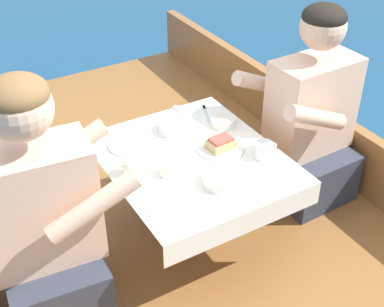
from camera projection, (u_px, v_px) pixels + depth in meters
name	position (u px, v px, depth m)	size (l,w,h in m)	color
ground_plane	(178.00, 269.00, 2.78)	(60.00, 60.00, 0.00)	navy
boat_deck	(178.00, 244.00, 2.68)	(1.89, 3.45, 0.36)	brown
gunwale_starboard	(325.00, 136.00, 2.86)	(0.06, 3.45, 0.32)	#936033
cockpit_table	(192.00, 166.00, 2.25)	(0.70, 0.81, 0.44)	#B2B2B7
person_port	(45.00, 223.00, 1.93)	(0.55, 0.48, 1.00)	#333847
person_starboard	(308.00, 124.00, 2.53)	(0.53, 0.45, 0.97)	#333847
plate_sandwich	(221.00, 149.00, 2.27)	(0.20, 0.20, 0.01)	silver
plate_bread	(131.00, 144.00, 2.30)	(0.20, 0.20, 0.01)	silver
sandwich	(221.00, 143.00, 2.26)	(0.12, 0.09, 0.05)	tan
bowl_port_near	(223.00, 121.00, 2.42)	(0.11, 0.11, 0.04)	silver
bowl_starboard_near	(173.00, 126.00, 2.38)	(0.13, 0.13, 0.04)	silver
bowl_center_far	(221.00, 179.00, 2.07)	(0.14, 0.14, 0.04)	silver
coffee_cup_port	(264.00, 150.00, 2.21)	(0.10, 0.08, 0.07)	silver
coffee_cup_starboard	(168.00, 168.00, 2.11)	(0.09, 0.07, 0.06)	silver
coffee_cup_center	(130.00, 166.00, 2.11)	(0.09, 0.06, 0.07)	silver
utensil_knife_port	(190.00, 120.00, 2.47)	(0.08, 0.16, 0.00)	silver
utensil_knife_starboard	(197.00, 168.00, 2.16)	(0.17, 0.01, 0.00)	silver
utensil_spoon_port	(140.00, 190.00, 2.04)	(0.17, 0.02, 0.01)	silver
utensil_spoon_center	(173.00, 202.00, 1.98)	(0.17, 0.05, 0.01)	silver
utensil_spoon_starboard	(178.00, 111.00, 2.53)	(0.06, 0.17, 0.01)	silver
utensil_fork_port	(206.00, 112.00, 2.53)	(0.08, 0.17, 0.00)	silver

